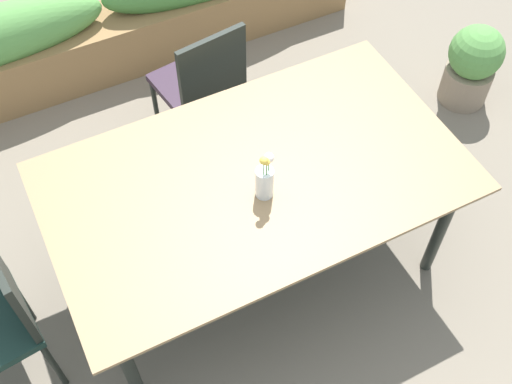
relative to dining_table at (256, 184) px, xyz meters
name	(u,v)px	position (x,y,z in m)	size (l,w,h in m)	color
ground_plane	(250,266)	(-0.03, 0.00, -0.68)	(12.00, 12.00, 0.00)	#756B5B
dining_table	(256,184)	(0.00, 0.00, 0.00)	(1.80, 1.05, 0.74)	#8C704C
chair_far_side	(203,83)	(0.11, 0.84, -0.16)	(0.46, 0.46, 0.90)	#2C1D2C
flower_vase	(265,179)	(-0.01, -0.10, 0.16)	(0.08, 0.08, 0.26)	silver
planter_box	(109,25)	(-0.13, 1.77, -0.36)	(3.32, 0.37, 0.70)	olive
potted_plant	(472,64)	(1.70, 0.50, -0.41)	(0.32, 0.32, 0.53)	gray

